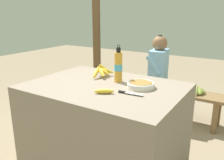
# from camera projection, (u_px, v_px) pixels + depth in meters

# --- Properties ---
(market_counter) EXTENTS (1.32, 0.95, 0.79)m
(market_counter) POSITION_uv_depth(u_px,v_px,m) (105.00, 126.00, 2.15)
(market_counter) COLOR gray
(market_counter) RESTS_ON ground_plane
(banana_bunch_ripe) EXTENTS (0.15, 0.28, 0.13)m
(banana_bunch_ripe) POSITION_uv_depth(u_px,v_px,m) (102.00, 71.00, 2.28)
(banana_bunch_ripe) COLOR #4C381E
(banana_bunch_ripe) RESTS_ON market_counter
(serving_bowl) EXTENTS (0.23, 0.23, 0.05)m
(serving_bowl) POSITION_uv_depth(u_px,v_px,m) (141.00, 84.00, 1.97)
(serving_bowl) COLOR white
(serving_bowl) RESTS_ON market_counter
(water_bottle) EXTENTS (0.07, 0.07, 0.33)m
(water_bottle) POSITION_uv_depth(u_px,v_px,m) (118.00, 67.00, 2.10)
(water_bottle) COLOR gold
(water_bottle) RESTS_ON market_counter
(loose_banana_front) EXTENTS (0.15, 0.11, 0.04)m
(loose_banana_front) POSITION_uv_depth(u_px,v_px,m) (104.00, 91.00, 1.82)
(loose_banana_front) COLOR gold
(loose_banana_front) RESTS_ON market_counter
(knife) EXTENTS (0.20, 0.04, 0.02)m
(knife) POSITION_uv_depth(u_px,v_px,m) (127.00, 93.00, 1.82)
(knife) COLOR #BCBCC1
(knife) RESTS_ON market_counter
(wooden_bench) EXTENTS (1.63, 0.32, 0.42)m
(wooden_bench) POSITION_uv_depth(u_px,v_px,m) (161.00, 92.00, 3.19)
(wooden_bench) COLOR brown
(wooden_bench) RESTS_ON ground_plane
(seated_vendor) EXTENTS (0.44, 0.41, 1.12)m
(seated_vendor) POSITION_uv_depth(u_px,v_px,m) (155.00, 71.00, 3.13)
(seated_vendor) COLOR #564C60
(seated_vendor) RESTS_ON ground_plane
(banana_bunch_green) EXTENTS (0.15, 0.24, 0.11)m
(banana_bunch_green) POSITION_uv_depth(u_px,v_px,m) (199.00, 90.00, 2.92)
(banana_bunch_green) COLOR #4C381E
(banana_bunch_green) RESTS_ON wooden_bench
(support_post_near) EXTENTS (0.12, 0.12, 2.29)m
(support_post_near) POSITION_uv_depth(u_px,v_px,m) (96.00, 28.00, 3.76)
(support_post_near) COLOR brown
(support_post_near) RESTS_ON ground_plane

